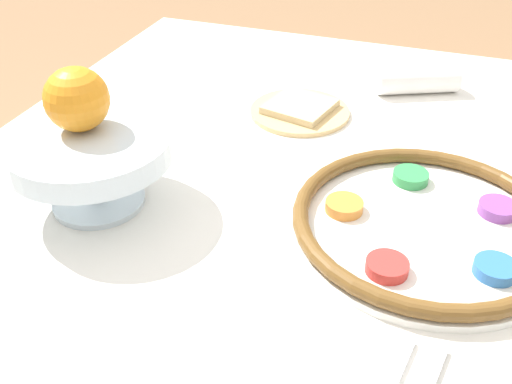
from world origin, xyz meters
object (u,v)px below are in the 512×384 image
seder_plate (426,224)px  orange_fruit (77,99)px  napkin_roll (418,80)px  fruit_stand (90,152)px  bread_plate (300,110)px

seder_plate → orange_fruit: bearing=8.4°
napkin_roll → fruit_stand: bearing=54.1°
fruit_stand → napkin_roll: fruit_stand is taller
seder_plate → fruit_stand: (0.41, 0.08, 0.06)m
seder_plate → bread_plate: (0.24, -0.26, -0.01)m
napkin_roll → orange_fruit: bearing=51.9°
fruit_stand → napkin_roll: size_ratio=1.39×
fruit_stand → bread_plate: size_ratio=1.27×
fruit_stand → napkin_roll: 0.60m
bread_plate → napkin_roll: bearing=-139.0°
napkin_roll → bread_plate: bearing=41.0°
seder_plate → napkin_roll: size_ratio=2.17×
fruit_stand → orange_fruit: bearing=-41.3°
seder_plate → bread_plate: size_ratio=1.97×
orange_fruit → bread_plate: bearing=-121.5°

